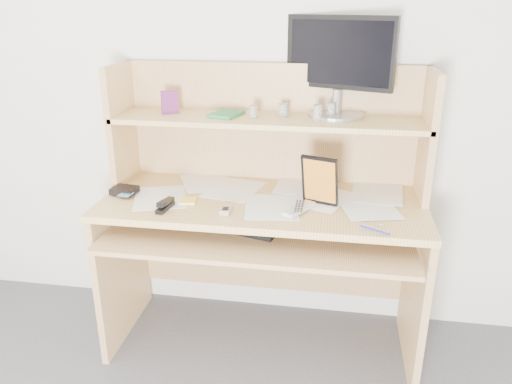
# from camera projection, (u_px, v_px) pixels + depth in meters

# --- Properties ---
(back_wall) EXTENTS (3.60, 0.04, 2.50)m
(back_wall) POSITION_uv_depth(u_px,v_px,m) (273.00, 73.00, 2.29)
(back_wall) COLOR silver
(back_wall) RESTS_ON floor
(desk) EXTENTS (1.40, 0.70, 1.30)m
(desk) POSITION_uv_depth(u_px,v_px,m) (265.00, 204.00, 2.27)
(desk) COLOR #D8B66F
(desk) RESTS_ON floor
(paper_clutter) EXTENTS (1.32, 0.54, 0.01)m
(paper_clutter) POSITION_uv_depth(u_px,v_px,m) (263.00, 199.00, 2.18)
(paper_clutter) COLOR white
(paper_clutter) RESTS_ON desk
(keyboard) EXTENTS (0.45, 0.26, 0.03)m
(keyboard) POSITION_uv_depth(u_px,v_px,m) (232.00, 223.00, 2.15)
(keyboard) COLOR black
(keyboard) RESTS_ON desk
(tv_remote) EXTENTS (0.13, 0.18, 0.02)m
(tv_remote) POSITION_uv_depth(u_px,v_px,m) (299.00, 209.00, 2.04)
(tv_remote) COLOR #AFAFA9
(tv_remote) RESTS_ON paper_clutter
(flip_phone) EXTENTS (0.04, 0.08, 0.02)m
(flip_phone) POSITION_uv_depth(u_px,v_px,m) (226.00, 209.00, 2.04)
(flip_phone) COLOR #B7B7B9
(flip_phone) RESTS_ON paper_clutter
(stapler) EXTENTS (0.05, 0.12, 0.04)m
(stapler) POSITION_uv_depth(u_px,v_px,m) (165.00, 204.00, 2.06)
(stapler) COLOR black
(stapler) RESTS_ON paper_clutter
(wallet) EXTENTS (0.12, 0.10, 0.03)m
(wallet) POSITION_uv_depth(u_px,v_px,m) (124.00, 190.00, 2.23)
(wallet) COLOR black
(wallet) RESTS_ON paper_clutter
(sticky_note_pad) EXTENTS (0.08, 0.08, 0.01)m
(sticky_note_pad) POSITION_uv_depth(u_px,v_px,m) (188.00, 201.00, 2.15)
(sticky_note_pad) COLOR #F2FF43
(sticky_note_pad) RESTS_ON desk
(digital_camera) EXTENTS (0.09, 0.06, 0.05)m
(digital_camera) POSITION_uv_depth(u_px,v_px,m) (314.00, 186.00, 2.24)
(digital_camera) COLOR #AAAAAC
(digital_camera) RESTS_ON paper_clutter
(game_case) EXTENTS (0.15, 0.06, 0.22)m
(game_case) POSITION_uv_depth(u_px,v_px,m) (320.00, 181.00, 2.07)
(game_case) COLOR black
(game_case) RESTS_ON paper_clutter
(blue_pen) EXTENTS (0.11, 0.07, 0.01)m
(blue_pen) POSITION_uv_depth(u_px,v_px,m) (375.00, 230.00, 1.87)
(blue_pen) COLOR #1917B0
(blue_pen) RESTS_ON paper_clutter
(card_box) EXTENTS (0.08, 0.06, 0.10)m
(card_box) POSITION_uv_depth(u_px,v_px,m) (170.00, 102.00, 2.25)
(card_box) COLOR maroon
(card_box) RESTS_ON desk
(shelf_book) EXTENTS (0.15, 0.18, 0.02)m
(shelf_book) POSITION_uv_depth(u_px,v_px,m) (226.00, 114.00, 2.22)
(shelf_book) COLOR #2E754E
(shelf_book) RESTS_ON desk
(chip_stack_a) EXTENTS (0.05, 0.05, 0.05)m
(chip_stack_a) POSITION_uv_depth(u_px,v_px,m) (253.00, 112.00, 2.18)
(chip_stack_a) COLOR black
(chip_stack_a) RESTS_ON desk
(chip_stack_b) EXTENTS (0.04, 0.04, 0.07)m
(chip_stack_b) POSITION_uv_depth(u_px,v_px,m) (318.00, 113.00, 2.13)
(chip_stack_b) COLOR white
(chip_stack_b) RESTS_ON desk
(chip_stack_c) EXTENTS (0.05, 0.05, 0.06)m
(chip_stack_c) POSITION_uv_depth(u_px,v_px,m) (283.00, 110.00, 2.21)
(chip_stack_c) COLOR black
(chip_stack_c) RESTS_ON desk
(chip_stack_d) EXTENTS (0.05, 0.05, 0.07)m
(chip_stack_d) POSITION_uv_depth(u_px,v_px,m) (331.00, 110.00, 2.18)
(chip_stack_d) COLOR silver
(chip_stack_d) RESTS_ON desk
(monitor) EXTENTS (0.47, 0.26, 0.43)m
(monitor) POSITION_uv_depth(u_px,v_px,m) (339.00, 63.00, 2.16)
(monitor) COLOR #9A9A9F
(monitor) RESTS_ON desk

